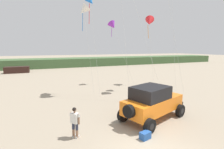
{
  "coord_description": "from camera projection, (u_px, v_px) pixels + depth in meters",
  "views": [
    {
      "loc": [
        -4.49,
        -6.13,
        4.68
      ],
      "look_at": [
        -0.48,
        3.38,
        3.04
      ],
      "focal_mm": 26.81,
      "sensor_mm": 36.0,
      "label": 1
    }
  ],
  "objects": [
    {
      "name": "dune_ridge",
      "position": [
        76.0,
        62.0,
        44.08
      ],
      "size": [
        90.0,
        7.59,
        2.07
      ],
      "primitive_type": "cube",
      "color": "#426038",
      "rests_on": "ground_plane"
    },
    {
      "name": "kite_yellow_diamond",
      "position": [
        84.0,
        10.0,
        16.5
      ],
      "size": [
        1.48,
        2.0,
        9.11
      ],
      "color": "white",
      "rests_on": "ground_plane"
    },
    {
      "name": "distant_sedan",
      "position": [
        17.0,
        70.0,
        31.75
      ],
      "size": [
        4.23,
        1.77,
        1.2
      ],
      "primitive_type": "cube",
      "rotation": [
        0.0,
        0.0,
        -0.02
      ],
      "color": "black",
      "rests_on": "ground_plane"
    },
    {
      "name": "jeep",
      "position": [
        152.0,
        102.0,
        10.97
      ],
      "size": [
        5.01,
        3.61,
        2.26
      ],
      "color": "orange",
      "rests_on": "ground_plane"
    },
    {
      "name": "kite_red_delta",
      "position": [
        113.0,
        26.0,
        21.16
      ],
      "size": [
        2.72,
        2.87,
        8.17
      ],
      "color": "purple",
      "rests_on": "ground_plane"
    },
    {
      "name": "kite_orange_streamer",
      "position": [
        149.0,
        22.0,
        20.8
      ],
      "size": [
        1.87,
        2.06,
        8.66
      ],
      "color": "red",
      "rests_on": "ground_plane"
    },
    {
      "name": "kite_green_box",
      "position": [
        90.0,
        1.0,
        16.62
      ],
      "size": [
        1.09,
        2.64,
        9.91
      ],
      "color": "blue",
      "rests_on": "ground_plane"
    },
    {
      "name": "person_watching",
      "position": [
        75.0,
        121.0,
        8.69
      ],
      "size": [
        0.47,
        0.49,
        1.67
      ],
      "color": "#8C664C",
      "rests_on": "ground_plane"
    },
    {
      "name": "ground_plane",
      "position": [
        149.0,
        146.0,
        8.03
      ],
      "size": [
        220.0,
        220.0,
        0.0
      ],
      "primitive_type": "plane",
      "color": "gray"
    },
    {
      "name": "cooler_box",
      "position": [
        145.0,
        135.0,
        8.68
      ],
      "size": [
        0.63,
        0.49,
        0.38
      ],
      "primitive_type": "cube",
      "rotation": [
        0.0,
        0.0,
        0.25
      ],
      "color": "#23519E",
      "rests_on": "ground_plane"
    }
  ]
}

